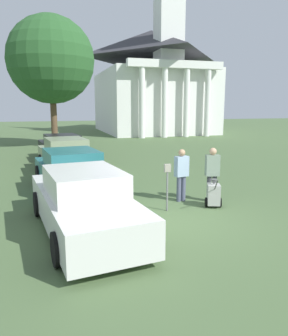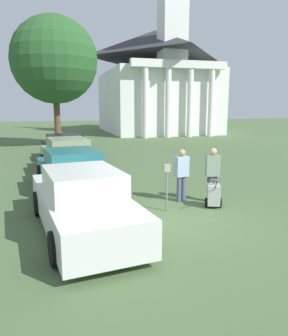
{
  "view_description": "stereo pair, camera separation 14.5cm",
  "coord_description": "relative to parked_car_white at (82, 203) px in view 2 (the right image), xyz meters",
  "views": [
    {
      "loc": [
        -3.07,
        -7.58,
        2.95
      ],
      "look_at": [
        -0.3,
        1.75,
        1.1
      ],
      "focal_mm": 35.0,
      "sensor_mm": 36.0,
      "label": 1
    },
    {
      "loc": [
        -2.93,
        -7.62,
        2.95
      ],
      "look_at": [
        -0.3,
        1.75,
        1.1
      ],
      "focal_mm": 35.0,
      "sensor_mm": 36.0,
      "label": 2
    }
  ],
  "objects": [
    {
      "name": "parking_meter",
      "position": [
        2.44,
        0.89,
        0.25
      ],
      "size": [
        0.18,
        0.09,
        1.36
      ],
      "color": "slate",
      "rests_on": "ground_plane"
    },
    {
      "name": "person_supervisor",
      "position": [
        4.11,
        1.38,
        0.26
      ],
      "size": [
        0.46,
        0.3,
        1.69
      ],
      "rotation": [
        0.0,
        0.0,
        2.93
      ],
      "color": "#3F3F47",
      "rests_on": "ground_plane"
    },
    {
      "name": "equipment_cart",
      "position": [
        3.89,
        0.84,
        -0.31
      ],
      "size": [
        0.56,
        0.99,
        1.0
      ],
      "rotation": [
        0.0,
        0.0,
        -0.37
      ],
      "color": "#B2B2AD",
      "rests_on": "ground_plane"
    },
    {
      "name": "parked_car_black",
      "position": [
        -0.0,
        10.68,
        -0.02
      ],
      "size": [
        2.55,
        5.46,
        1.43
      ],
      "rotation": [
        0.0,
        0.0,
        0.13
      ],
      "color": "black",
      "rests_on": "ground_plane"
    },
    {
      "name": "parked_car_sage",
      "position": [
        -0.0,
        6.99,
        0.04
      ],
      "size": [
        2.4,
        5.02,
        1.59
      ],
      "rotation": [
        0.0,
        0.0,
        0.13
      ],
      "color": "gray",
      "rests_on": "ground_plane"
    },
    {
      "name": "shade_tree",
      "position": [
        -0.19,
        17.07,
        5.39
      ],
      "size": [
        6.02,
        6.02,
        9.11
      ],
      "color": "brown",
      "rests_on": "ground_plane"
    },
    {
      "name": "person_worker",
      "position": [
        3.21,
        1.68,
        0.23
      ],
      "size": [
        0.45,
        0.29,
        1.64
      ],
      "rotation": [
        0.0,
        0.0,
        3.32
      ],
      "color": "#515670",
      "rests_on": "ground_plane"
    },
    {
      "name": "church",
      "position": [
        11.08,
        29.05,
        5.31
      ],
      "size": [
        11.27,
        15.18,
        23.55
      ],
      "color": "white",
      "rests_on": "ground_plane"
    },
    {
      "name": "ground_plane",
      "position": [
        2.34,
        0.05,
        -0.7
      ],
      "size": [
        120.0,
        120.0,
        0.0
      ],
      "primitive_type": "plane",
      "color": "#4C663D"
    },
    {
      "name": "parked_car_white",
      "position": [
        0.0,
        0.0,
        0.0
      ],
      "size": [
        2.43,
        5.22,
        1.53
      ],
      "rotation": [
        0.0,
        0.0,
        0.13
      ],
      "color": "silver",
      "rests_on": "ground_plane"
    },
    {
      "name": "parked_car_teal",
      "position": [
        0.0,
        3.82,
        -0.01
      ],
      "size": [
        2.51,
        5.17,
        1.49
      ],
      "rotation": [
        0.0,
        0.0,
        0.13
      ],
      "color": "#23666B",
      "rests_on": "ground_plane"
    }
  ]
}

